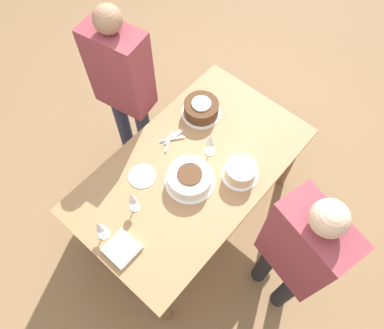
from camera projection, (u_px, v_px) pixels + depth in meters
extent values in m
plane|color=#8E6B47|center=(192.00, 212.00, 3.12)|extent=(12.00, 12.00, 0.00)
cube|color=#9E754C|center=(192.00, 169.00, 2.45)|extent=(1.60, 0.93, 0.03)
cylinder|color=brown|center=(213.00, 108.00, 3.17)|extent=(0.07, 0.07, 0.75)
cylinder|color=brown|center=(84.00, 231.00, 2.65)|extent=(0.07, 0.07, 0.75)
cylinder|color=brown|center=(290.00, 160.00, 2.93)|extent=(0.07, 0.07, 0.75)
cylinder|color=brown|center=(164.00, 308.00, 2.40)|extent=(0.07, 0.07, 0.75)
cylinder|color=white|center=(190.00, 181.00, 2.39)|extent=(0.32, 0.32, 0.01)
cylinder|color=white|center=(190.00, 178.00, 2.35)|extent=(0.28, 0.28, 0.09)
cylinder|color=#4C2D19|center=(190.00, 174.00, 2.30)|extent=(0.16, 0.16, 0.01)
cylinder|color=white|center=(201.00, 113.00, 2.65)|extent=(0.28, 0.28, 0.01)
cylinder|color=#4C2D19|center=(201.00, 108.00, 2.60)|extent=(0.24, 0.24, 0.10)
cylinder|color=white|center=(201.00, 103.00, 2.55)|extent=(0.13, 0.13, 0.01)
cylinder|color=white|center=(240.00, 175.00, 2.41)|extent=(0.24, 0.24, 0.01)
cylinder|color=beige|center=(241.00, 171.00, 2.36)|extent=(0.20, 0.20, 0.10)
cylinder|color=silver|center=(104.00, 234.00, 2.22)|extent=(0.07, 0.07, 0.00)
cylinder|color=silver|center=(102.00, 231.00, 2.18)|extent=(0.01, 0.01, 0.09)
cone|color=silver|center=(99.00, 226.00, 2.10)|extent=(0.05, 0.05, 0.10)
cylinder|color=silver|center=(135.00, 207.00, 2.30)|extent=(0.06, 0.06, 0.00)
cylinder|color=silver|center=(134.00, 204.00, 2.26)|extent=(0.01, 0.01, 0.09)
cone|color=silver|center=(132.00, 197.00, 2.17)|extent=(0.05, 0.05, 0.10)
cylinder|color=silver|center=(210.00, 151.00, 2.49)|extent=(0.07, 0.07, 0.00)
cylinder|color=silver|center=(210.00, 148.00, 2.45)|extent=(0.01, 0.01, 0.09)
cone|color=silver|center=(211.00, 140.00, 2.37)|extent=(0.05, 0.05, 0.10)
cylinder|color=silver|center=(142.00, 176.00, 2.40)|extent=(0.18, 0.18, 0.01)
cube|color=silver|center=(171.00, 139.00, 2.54)|extent=(0.15, 0.10, 0.00)
cube|color=silver|center=(172.00, 135.00, 2.55)|extent=(0.17, 0.04, 0.00)
cube|color=silver|center=(174.00, 137.00, 2.54)|extent=(0.17, 0.03, 0.00)
cube|color=silver|center=(173.00, 139.00, 2.53)|extent=(0.14, 0.11, 0.00)
cube|color=silver|center=(169.00, 141.00, 2.52)|extent=(0.16, 0.09, 0.00)
cube|color=silver|center=(122.00, 249.00, 2.16)|extent=(0.18, 0.18, 0.03)
cylinder|color=#2D334C|center=(123.00, 123.00, 3.09)|extent=(0.11, 0.11, 0.76)
cylinder|color=#2D334C|center=(145.00, 135.00, 3.04)|extent=(0.11, 0.11, 0.76)
cube|color=brown|center=(120.00, 69.00, 2.46)|extent=(0.29, 0.43, 0.63)
sphere|color=#997056|center=(107.00, 19.00, 2.10)|extent=(0.17, 0.17, 0.17)
cylinder|color=#232328|center=(288.00, 289.00, 2.46)|extent=(0.11, 0.11, 0.75)
cylinder|color=#232328|center=(267.00, 262.00, 2.54)|extent=(0.11, 0.11, 0.75)
cube|color=brown|center=(304.00, 246.00, 1.90)|extent=(0.31, 0.44, 0.62)
sphere|color=#DBB293|center=(329.00, 218.00, 1.55)|extent=(0.17, 0.17, 0.17)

